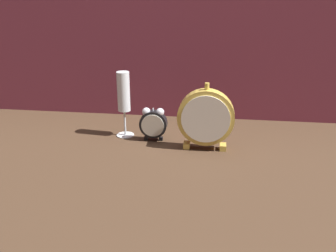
# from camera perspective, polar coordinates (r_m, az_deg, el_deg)

# --- Properties ---
(ground_plane) EXTENTS (4.00, 4.00, 0.00)m
(ground_plane) POSITION_cam_1_polar(r_m,az_deg,el_deg) (1.16, -0.50, -3.84)
(ground_plane) COLOR #422D1E
(fabric_backdrop_drape) EXTENTS (1.67, 0.01, 0.64)m
(fabric_backdrop_drape) POSITION_cam_1_polar(r_m,az_deg,el_deg) (1.38, 1.33, 14.13)
(fabric_backdrop_drape) COLOR brown
(fabric_backdrop_drape) RESTS_ON ground_plane
(alarm_clock_twin_bell) EXTENTS (0.09, 0.03, 0.11)m
(alarm_clock_twin_bell) POSITION_cam_1_polar(r_m,az_deg,el_deg) (1.21, -2.26, 0.52)
(alarm_clock_twin_bell) COLOR black
(alarm_clock_twin_bell) RESTS_ON ground_plane
(mantel_clock_silver) EXTENTS (0.17, 0.04, 0.21)m
(mantel_clock_silver) POSITION_cam_1_polar(r_m,az_deg,el_deg) (1.14, 5.77, 1.25)
(mantel_clock_silver) COLOR gold
(mantel_clock_silver) RESTS_ON ground_plane
(champagne_flute) EXTENTS (0.06, 0.06, 0.22)m
(champagne_flute) POSITION_cam_1_polar(r_m,az_deg,el_deg) (1.24, -6.76, 4.48)
(champagne_flute) COLOR silver
(champagne_flute) RESTS_ON ground_plane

